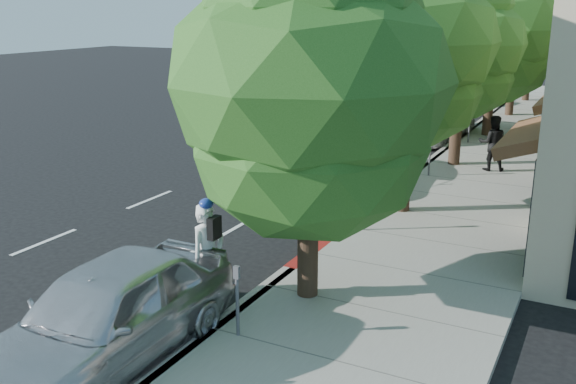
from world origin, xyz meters
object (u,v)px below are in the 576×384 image
Objects in this scene: street_tree_3 at (495,31)px; pedestrian at (492,143)px; street_tree_4 at (517,33)px; street_tree_5 at (533,23)px; street_tree_1 at (410,45)px; cyclist at (208,256)px; street_tree_0 at (309,86)px; silver_suv at (328,158)px; bicycle at (295,205)px; white_pickup at (434,118)px; dark_suv_far at (459,94)px; street_tree_2 at (462,46)px; near_car_a at (107,315)px; dark_sedan at (422,123)px.

pedestrian is (1.32, -6.32, -3.43)m from street_tree_3.
street_tree_5 is at bearing 90.00° from street_tree_4.
street_tree_3 reaches higher than street_tree_1.
street_tree_4 reaches higher than cyclist.
street_tree_0 reaches higher than silver_suv.
street_tree_5 is at bearing 90.00° from street_tree_1.
street_tree_5 is 4.34× the size of bicycle.
white_pickup reaches higher than dark_suv_far.
street_tree_0 is at bearing -90.00° from street_tree_4.
street_tree_0 is at bearing -90.00° from street_tree_2.
pedestrian is at bearing -52.26° from white_pickup.
street_tree_2 reaches higher than near_car_a.
cyclist is 5.32m from bicycle.
cyclist is at bearing 59.35° from pedestrian.
street_tree_0 is 1.15× the size of silver_suv.
street_tree_2 is (0.00, 6.00, -0.33)m from street_tree_1.
street_tree_3 is at bearing -61.90° from dark_suv_far.
bicycle is at bearing -107.07° from street_tree_2.
white_pickup is (0.30, 12.77, 0.40)m from bicycle.
street_tree_0 is 18.00m from street_tree_3.
street_tree_2 is 1.50× the size of dark_suv_far.
street_tree_4 is 1.56× the size of dark_suv_far.
bicycle is at bearing 45.88° from pedestrian.
cyclist is at bearing -94.81° from street_tree_3.
pedestrian is (4.42, 3.66, 0.23)m from silver_suv.
street_tree_2 is 3.42m from pedestrian.
street_tree_1 is 10.36m from near_car_a.
street_tree_1 is 5.24m from silver_suv.
white_pickup is (-0.49, 18.00, -0.16)m from cyclist.
bicycle is 12.78m from white_pickup.
street_tree_2 is at bearing 90.00° from street_tree_1.
street_tree_5 reaches higher than cyclist.
street_tree_5 is at bearing 76.03° from silver_suv.
cyclist is 0.48× the size of dark_sedan.
near_car_a is (-1.83, -27.50, -3.37)m from street_tree_4.
dark_suv_far reaches higher than dark_sedan.
pedestrian is at bearing -78.21° from street_tree_3.
street_tree_2 is at bearing -90.00° from street_tree_3.
street_tree_5 reaches higher than street_tree_4.
silver_suv is 5.74m from pedestrian.
near_car_a is (1.27, -11.52, 0.00)m from silver_suv.
street_tree_1 is 1.75× the size of dark_sedan.
street_tree_1 is 20.78m from dark_suv_far.
dark_suv_far is at bearing -129.15° from street_tree_5.
pedestrian is (3.71, 7.45, 0.63)m from bicycle.
street_tree_1 is at bearing -73.90° from dark_suv_far.
street_tree_4 is at bearing 73.08° from silver_suv.
street_tree_3 is at bearing 66.80° from silver_suv.
street_tree_2 is at bearing -8.67° from bicycle.
street_tree_0 is at bearing -90.00° from street_tree_5.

